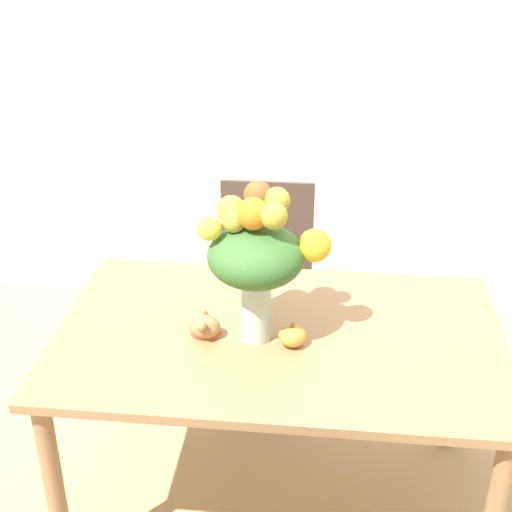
% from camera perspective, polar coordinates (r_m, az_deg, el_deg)
% --- Properties ---
extents(ground_plane, '(12.00, 12.00, 0.00)m').
position_cam_1_polar(ground_plane, '(2.74, 1.60, -18.86)').
color(ground_plane, tan).
extents(wall_back, '(8.00, 0.06, 2.70)m').
position_cam_1_polar(wall_back, '(3.40, 4.04, 16.64)').
color(wall_back, white).
rests_on(wall_back, ground_plane).
extents(dining_table, '(1.42, 0.87, 0.72)m').
position_cam_1_polar(dining_table, '(2.33, 1.80, -8.06)').
color(dining_table, '#9E754C').
rests_on(dining_table, ground_plane).
extents(flower_vase, '(0.39, 0.29, 0.50)m').
position_cam_1_polar(flower_vase, '(2.11, 0.12, 0.07)').
color(flower_vase, '#B2CCBC').
rests_on(flower_vase, dining_table).
extents(pumpkin, '(0.09, 0.09, 0.08)m').
position_cam_1_polar(pumpkin, '(2.21, 2.93, -6.38)').
color(pumpkin, gold).
rests_on(pumpkin, dining_table).
extents(turkey_figurine, '(0.10, 0.14, 0.08)m').
position_cam_1_polar(turkey_figurine, '(2.25, -4.10, -5.41)').
color(turkey_figurine, '#A87A4C').
rests_on(turkey_figurine, dining_table).
extents(dining_chair_near_window, '(0.43, 0.43, 0.88)m').
position_cam_1_polar(dining_chair_near_window, '(3.06, 0.69, -2.16)').
color(dining_chair_near_window, '#47382D').
rests_on(dining_chair_near_window, ground_plane).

